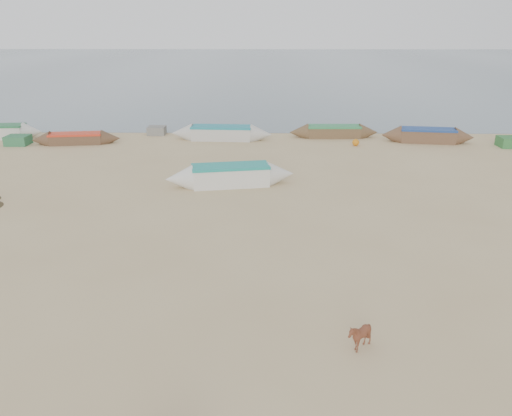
% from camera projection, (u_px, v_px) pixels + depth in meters
% --- Properties ---
extents(ground, '(140.00, 140.00, 0.00)m').
position_uv_depth(ground, '(254.00, 286.00, 14.96)').
color(ground, tan).
rests_on(ground, ground).
extents(sea, '(160.00, 160.00, 0.00)m').
position_uv_depth(sea, '(262.00, 65.00, 91.79)').
color(sea, slate).
rests_on(sea, ground).
extents(calf_front, '(0.71, 0.64, 0.77)m').
position_uv_depth(calf_front, '(360.00, 336.00, 11.90)').
color(calf_front, brown).
rests_on(calf_front, ground).
extents(near_canoe, '(6.36, 2.38, 1.01)m').
position_uv_depth(near_canoe, '(231.00, 175.00, 24.00)').
color(near_canoe, silver).
rests_on(near_canoe, ground).
extents(waterline_canoes, '(58.36, 4.28, 0.94)m').
position_uv_depth(waterline_canoes, '(229.00, 134.00, 33.41)').
color(waterline_canoes, brown).
rests_on(waterline_canoes, ground).
extents(beach_clutter, '(44.50, 4.57, 0.64)m').
position_uv_depth(beach_clutter, '(319.00, 137.00, 32.92)').
color(beach_clutter, '#306B43').
rests_on(beach_clutter, ground).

